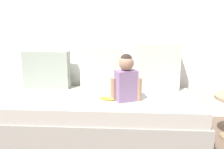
{
  "coord_description": "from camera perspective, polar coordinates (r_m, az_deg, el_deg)",
  "views": [
    {
      "loc": [
        0.29,
        -2.3,
        1.15
      ],
      "look_at": [
        0.15,
        0.0,
        0.65
      ],
      "focal_mm": 36.08,
      "sensor_mm": 36.0,
      "label": 1
    }
  ],
  "objects": [
    {
      "name": "back_wall",
      "position": [
        2.88,
        -2.27,
        11.42
      ],
      "size": [
        5.36,
        0.1,
        2.22
      ],
      "primitive_type": "cube",
      "color": "white",
      "rests_on": "ground"
    },
    {
      "name": "throw_pillow_left",
      "position": [
        2.85,
        -16.16,
        1.19
      ],
      "size": [
        0.55,
        0.16,
        0.45
      ],
      "primitive_type": "cube",
      "color": "#99A393",
      "rests_on": "couch"
    },
    {
      "name": "banana",
      "position": [
        2.32,
        -1.41,
        -6.09
      ],
      "size": [
        0.17,
        0.1,
        0.04
      ],
      "primitive_type": "ellipsoid",
      "rotation": [
        0.0,
        0.0,
        -0.37
      ],
      "color": "yellow",
      "rests_on": "couch"
    },
    {
      "name": "throw_pillow_right",
      "position": [
        2.7,
        11.55,
        1.84
      ],
      "size": [
        0.49,
        0.16,
        0.55
      ],
      "primitive_type": "cube",
      "color": "beige",
      "rests_on": "couch"
    },
    {
      "name": "ground_plane",
      "position": [
        2.59,
        -3.38,
        -14.23
      ],
      "size": [
        12.0,
        12.0,
        0.0
      ],
      "primitive_type": "plane",
      "color": "brown"
    },
    {
      "name": "throw_pillow_center",
      "position": [
        2.7,
        -2.69,
        1.56
      ],
      "size": [
        0.49,
        0.16,
        0.5
      ],
      "primitive_type": "cube",
      "color": "beige",
      "rests_on": "couch"
    },
    {
      "name": "couch",
      "position": [
        2.5,
        -3.43,
        -10.16
      ],
      "size": [
        2.16,
        0.87,
        0.4
      ],
      "color": "#9C978F",
      "rests_on": "ground"
    },
    {
      "name": "toddler",
      "position": [
        2.26,
        3.59,
        -0.96
      ],
      "size": [
        0.32,
        0.21,
        0.48
      ],
      "color": "gray",
      "rests_on": "couch"
    }
  ]
}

